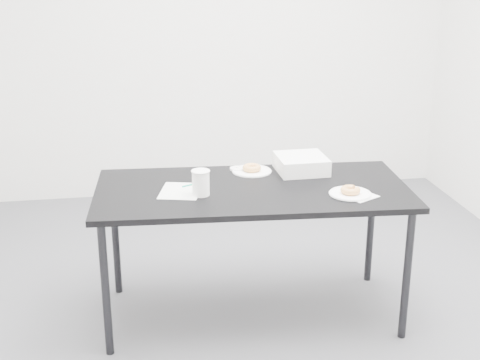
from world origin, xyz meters
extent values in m
plane|color=#4A4A4F|center=(0.00, 0.00, 0.00)|extent=(4.00, 4.00, 0.00)
cube|color=white|center=(0.00, 2.00, 1.35)|extent=(4.00, 0.02, 2.70)
cube|color=black|center=(0.09, 0.00, 0.72)|extent=(1.65, 0.85, 0.03)
cylinder|color=black|center=(-0.67, -0.26, 0.35)|extent=(0.04, 0.04, 0.70)
cylinder|color=black|center=(-0.63, 0.37, 0.35)|extent=(0.04, 0.04, 0.70)
cylinder|color=black|center=(0.81, -0.36, 0.35)|extent=(0.04, 0.04, 0.70)
cylinder|color=black|center=(0.85, 0.27, 0.35)|extent=(0.04, 0.04, 0.70)
cube|color=white|center=(-0.28, 0.01, 0.73)|extent=(0.25, 0.29, 0.00)
cube|color=green|center=(-0.19, 0.10, 0.74)|extent=(0.05, 0.05, 0.00)
cylinder|color=#0C896E|center=(-0.21, 0.09, 0.74)|extent=(0.11, 0.06, 0.01)
cube|color=white|center=(0.59, -0.20, 0.73)|extent=(0.20, 0.20, 0.00)
cylinder|color=white|center=(0.55, -0.18, 0.74)|extent=(0.21, 0.21, 0.01)
torus|color=#C8813F|center=(0.55, -0.18, 0.76)|extent=(0.13, 0.13, 0.03)
cylinder|color=white|center=(0.13, 0.26, 0.74)|extent=(0.22, 0.22, 0.01)
torus|color=#C8813F|center=(0.13, 0.26, 0.76)|extent=(0.13, 0.13, 0.03)
cylinder|color=white|center=(-0.18, -0.06, 0.80)|extent=(0.09, 0.09, 0.13)
cylinder|color=white|center=(0.06, 0.30, 0.74)|extent=(0.08, 0.08, 0.01)
cube|color=white|center=(0.40, 0.22, 0.78)|extent=(0.27, 0.27, 0.09)
camera|label=1|loc=(-0.51, -3.17, 1.90)|focal=50.00mm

